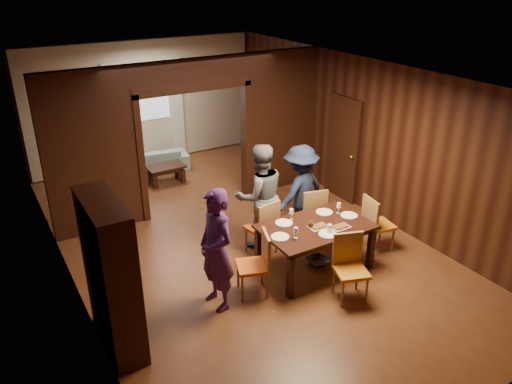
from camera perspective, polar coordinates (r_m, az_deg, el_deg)
floor at (r=8.81m, az=-2.19°, el=-5.48°), size 9.00×9.00×0.00m
ceiling at (r=7.77m, az=-2.54°, el=13.33°), size 5.50×9.00×0.02m
room_walls at (r=9.77m, az=-7.68°, el=7.07°), size 5.52×9.01×2.90m
person_purple at (r=6.82m, az=-4.54°, el=-6.66°), size 0.49×0.69×1.78m
person_grey at (r=8.27m, az=0.44°, el=-0.49°), size 0.98×0.82×1.82m
person_navy at (r=8.67m, az=5.09°, el=0.09°), size 1.19×0.85×1.67m
sofa at (r=11.85m, az=-12.21°, el=3.55°), size 1.90×0.96×0.53m
serving_bowl at (r=7.81m, az=7.38°, el=-3.18°), size 0.36×0.36×0.09m
dining_table at (r=7.92m, az=6.73°, el=-6.24°), size 1.69×1.05×0.76m
coffee_table at (r=11.16m, az=-10.21°, el=2.02°), size 0.80×0.50×0.40m
chair_left at (r=7.25m, az=-0.43°, el=-8.26°), size 0.56×0.56×0.97m
chair_right at (r=8.57m, az=13.89°, el=-3.49°), size 0.50×0.50×0.97m
chair_far_l at (r=8.23m, az=0.60°, el=-3.92°), size 0.50×0.50×0.97m
chair_far_r at (r=8.74m, az=6.22°, el=-2.29°), size 0.53×0.53×0.97m
chair_near at (r=7.27m, az=10.85°, el=-8.68°), size 0.56×0.56×0.97m
hutch at (r=6.34m, az=-16.22°, el=-9.19°), size 0.40×1.20×2.00m
door_right at (r=10.16m, az=9.86°, el=4.89°), size 0.06×0.90×2.10m
window_far at (r=12.04m, az=-12.70°, el=11.01°), size 1.20×0.03×1.30m
curtain_left at (r=11.91m, az=-15.87°, el=8.28°), size 0.35×0.06×2.40m
curtain_right at (r=12.35m, az=-9.12°, el=9.48°), size 0.35×0.06×2.40m
plate_left at (r=7.37m, az=2.77°, el=-5.13°), size 0.27×0.27×0.01m
plate_far_l at (r=7.75m, az=3.21°, el=-3.54°), size 0.27×0.27×0.01m
plate_far_r at (r=8.14m, az=7.81°, el=-2.28°), size 0.27×0.27×0.01m
plate_right at (r=8.10m, az=10.59°, el=-2.63°), size 0.27×0.27×0.01m
plate_near at (r=7.51m, az=8.18°, el=-4.79°), size 0.27×0.27×0.01m
platter_a at (r=7.67m, az=7.15°, el=-3.96°), size 0.30×0.20×0.04m
platter_b at (r=7.71m, az=9.65°, el=-3.95°), size 0.30×0.20×0.04m
wineglass_left at (r=7.31m, az=4.56°, el=-4.70°), size 0.08×0.08×0.18m
wineglass_far at (r=7.84m, az=4.05°, el=-2.55°), size 0.08×0.08×0.18m
wineglass_right at (r=8.12m, az=9.43°, el=-1.81°), size 0.08×0.08×0.18m
tumbler at (r=7.52m, az=8.39°, el=-4.17°), size 0.07×0.07×0.14m
condiment_jar at (r=7.63m, az=6.29°, el=-3.72°), size 0.08×0.08×0.11m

